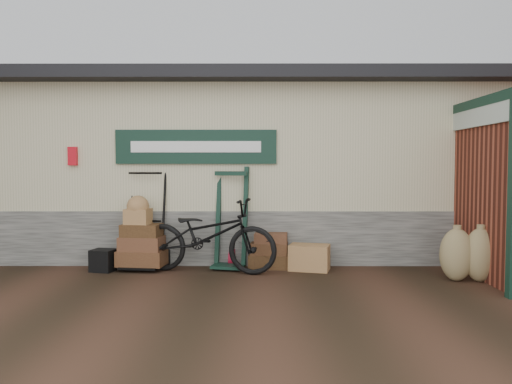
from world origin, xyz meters
TOP-DOWN VIEW (x-y plane):
  - ground at (0.00, 0.00)m, footprint 80.00×80.00m
  - station_building at (-0.01, 2.74)m, footprint 14.40×4.10m
  - brick_outbuilding at (4.70, 1.19)m, footprint 1.71×4.51m
  - porter_trolley at (-1.10, 0.85)m, footprint 0.95×0.75m
  - green_barrow at (0.27, 0.85)m, footprint 0.68×0.62m
  - suitcase_stack at (0.88, 0.85)m, footprint 0.68×0.47m
  - wicker_hamper at (1.51, 0.67)m, footprint 0.70×0.55m
  - black_trunk at (-1.71, 0.57)m, footprint 0.40×0.37m
  - bicycle at (-0.08, 0.49)m, footprint 1.19×2.29m
  - burlap_sack_left at (3.53, -0.07)m, footprint 0.54×0.49m
  - burlap_sack_right at (3.85, -0.11)m, footprint 0.55×0.50m

SIDE VIEW (x-z plane):
  - ground at x=0.00m, z-range 0.00..0.00m
  - black_trunk at x=-1.71m, z-range 0.00..0.34m
  - wicker_hamper at x=1.51m, z-range 0.00..0.40m
  - suitcase_stack at x=0.88m, z-range 0.00..0.57m
  - burlap_sack_left at x=3.53m, z-range 0.00..0.75m
  - burlap_sack_right at x=3.85m, z-range 0.00..0.76m
  - bicycle at x=-0.08m, z-range 0.00..1.27m
  - green_barrow at x=0.27m, z-range 0.00..1.62m
  - porter_trolley at x=-1.10m, z-range 0.00..1.74m
  - brick_outbuilding at x=4.70m, z-range -0.01..2.61m
  - station_building at x=-0.01m, z-range 0.01..3.21m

